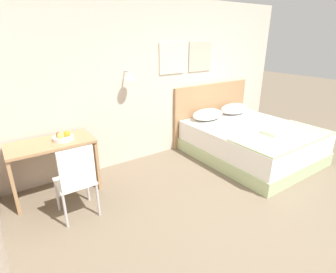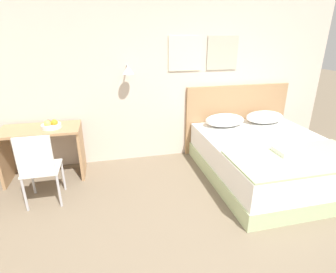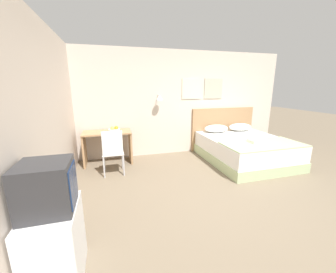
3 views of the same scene
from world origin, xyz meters
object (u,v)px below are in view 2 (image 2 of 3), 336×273
at_px(bed, 268,159).
at_px(pillow_left, 225,120).
at_px(pillow_right, 265,117).
at_px(folded_towel_near_foot, 287,151).
at_px(desk, 42,144).
at_px(desk_chair, 39,165).
at_px(headboard, 236,118).
at_px(fruit_bowl, 51,125).
at_px(throw_blanket, 300,158).

xyz_separation_m(bed, pillow_left, (-0.37, 0.76, 0.39)).
relative_size(pillow_right, folded_towel_near_foot, 2.45).
xyz_separation_m(pillow_left, desk, (-2.79, -0.01, -0.15)).
relative_size(pillow_left, desk, 0.61).
relative_size(bed, desk_chair, 2.17).
bearing_deg(desk, headboard, 5.46).
bearing_deg(headboard, desk, -174.54).
distance_m(pillow_right, desk_chair, 3.51).
height_order(pillow_right, fruit_bowl, fruit_bowl).
bearing_deg(pillow_right, desk, -179.80).
distance_m(pillow_left, desk, 2.80).
relative_size(throw_blanket, desk_chair, 1.80).
xyz_separation_m(bed, throw_blanket, (0.00, -0.59, 0.30)).
xyz_separation_m(pillow_right, desk, (-3.53, -0.01, -0.15)).
height_order(bed, desk, desk).
relative_size(pillow_left, desk_chair, 0.69).
bearing_deg(fruit_bowl, desk, 169.71).
height_order(throw_blanket, folded_towel_near_foot, folded_towel_near_foot).
xyz_separation_m(pillow_right, throw_blanket, (-0.37, -1.36, -0.09)).
bearing_deg(throw_blanket, folded_towel_near_foot, 120.51).
distance_m(bed, pillow_right, 0.93).
bearing_deg(bed, throw_blanket, -90.00).
relative_size(desk, desk_chair, 1.14).
xyz_separation_m(folded_towel_near_foot, desk, (-3.07, 1.20, -0.10)).
bearing_deg(desk, bed, -13.36).
height_order(throw_blanket, desk_chair, desk_chair).
xyz_separation_m(bed, folded_towel_near_foot, (-0.08, -0.45, 0.34)).
bearing_deg(pillow_left, folded_towel_near_foot, -76.94).
xyz_separation_m(folded_towel_near_foot, fruit_bowl, (-2.91, 1.17, 0.18)).
height_order(headboard, desk_chair, headboard).
bearing_deg(headboard, bed, -90.00).
height_order(pillow_left, desk, pillow_left).
distance_m(headboard, pillow_left, 0.47).
relative_size(headboard, pillow_right, 2.86).
bearing_deg(folded_towel_near_foot, fruit_bowl, 158.09).
height_order(pillow_right, desk, pillow_right).
height_order(folded_towel_near_foot, fruit_bowl, fruit_bowl).
bearing_deg(pillow_left, bed, -64.39).
height_order(headboard, desk, headboard).
distance_m(folded_towel_near_foot, desk_chair, 3.01).
distance_m(pillow_right, fruit_bowl, 3.37).
relative_size(pillow_left, pillow_right, 1.00).
bearing_deg(pillow_left, headboard, 38.39).
distance_m(headboard, throw_blanket, 1.65).
relative_size(bed, headboard, 1.10).
relative_size(bed, fruit_bowl, 7.76).
distance_m(pillow_left, pillow_right, 0.73).
height_order(bed, fruit_bowl, fruit_bowl).
xyz_separation_m(folded_towel_near_foot, desk_chair, (-2.97, 0.48, -0.08)).
distance_m(throw_blanket, desk_chair, 3.12).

